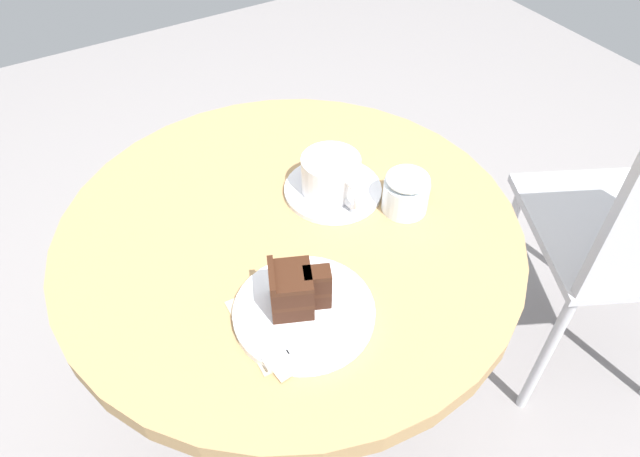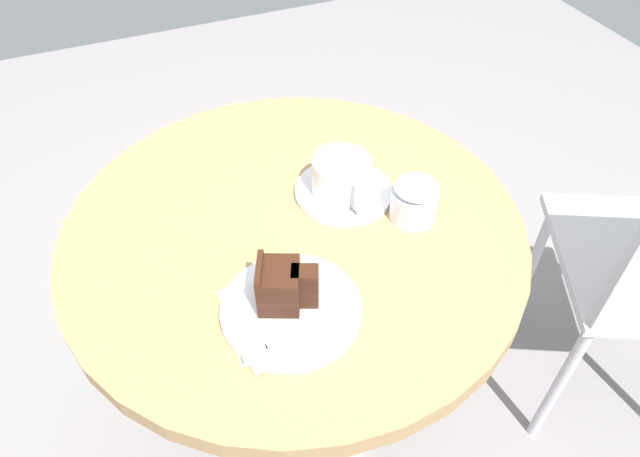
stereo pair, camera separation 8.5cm
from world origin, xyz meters
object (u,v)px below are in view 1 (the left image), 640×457
coffee_cup (331,174)px  cake_plate (304,312)px  teaspoon (352,203)px  cake_slice (295,289)px  saucer (333,190)px  napkin (290,322)px  fork (301,347)px  sugar_pot (406,191)px

coffee_cup → cake_plate: size_ratio=0.67×
teaspoon → cake_slice: (0.14, -0.18, 0.03)m
coffee_cup → cake_plate: (0.20, -0.16, -0.04)m
saucer → coffee_cup: (0.00, -0.01, 0.04)m
cake_plate → saucer: bearing=139.5°
cake_slice → saucer: bearing=136.5°
cake_slice → napkin: 0.05m
coffee_cup → cake_slice: 0.25m
saucer → fork: fork is taller
napkin → sugar_pot: size_ratio=2.05×
teaspoon → sugar_pot: sugar_pot is taller
teaspoon → cake_plate: (0.15, -0.18, -0.01)m
cake_plate → napkin: 0.02m
fork → coffee_cup: bearing=-128.3°
coffee_cup → cake_plate: coffee_cup is taller
coffee_cup → teaspoon: (0.05, 0.01, -0.03)m
napkin → sugar_pot: sugar_pot is taller
teaspoon → napkin: teaspoon is taller
cake_slice → cake_plate: bearing=25.4°
teaspoon → napkin: 0.25m
fork → saucer: bearing=-128.7°
cake_slice → sugar_pot: 0.27m
teaspoon → napkin: (0.15, -0.20, -0.01)m
cake_plate → cake_slice: cake_slice is taller
saucer → sugar_pot: (0.09, 0.08, 0.03)m
saucer → cake_slice: bearing=-43.5°
cake_plate → sugar_pot: 0.27m
saucer → sugar_pot: bearing=40.0°
fork → sugar_pot: sugar_pot is taller
sugar_pot → napkin: bearing=-68.8°
cake_slice → napkin: cake_slice is taller
coffee_cup → napkin: size_ratio=0.86×
teaspoon → cake_slice: 0.23m
teaspoon → napkin: size_ratio=0.57×
saucer → fork: 0.32m
cake_slice → fork: (0.06, -0.03, -0.03)m
sugar_pot → saucer: bearing=-140.0°
teaspoon → fork: (0.20, -0.21, 0.00)m
cake_plate → cake_slice: (-0.01, -0.01, 0.04)m
teaspoon → cake_plate: teaspoon is taller
coffee_cup → saucer: bearing=117.8°
cake_slice → fork: cake_slice is taller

